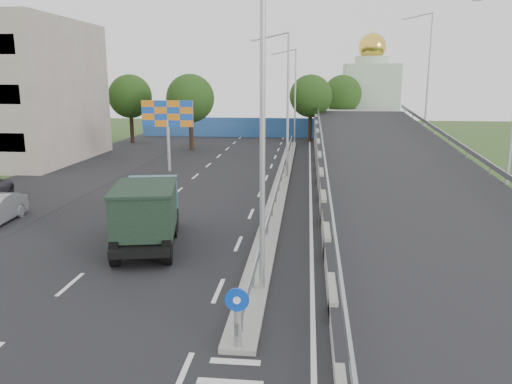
# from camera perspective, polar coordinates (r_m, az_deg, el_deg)

# --- Properties ---
(road_surface) EXTENTS (26.00, 90.00, 0.04)m
(road_surface) POSITION_cam_1_polar(r_m,az_deg,el_deg) (30.86, -3.06, -0.51)
(road_surface) COLOR black
(road_surface) RESTS_ON ground
(parking_strip) EXTENTS (8.00, 90.00, 0.05)m
(parking_strip) POSITION_cam_1_polar(r_m,az_deg,el_deg) (35.27, -24.41, 0.03)
(parking_strip) COLOR black
(parking_strip) RESTS_ON ground
(median) EXTENTS (1.00, 44.00, 0.20)m
(median) POSITION_cam_1_polar(r_m,az_deg,el_deg) (34.43, 2.91, 1.06)
(median) COLOR gray
(median) RESTS_ON ground
(overpass_ramp) EXTENTS (10.00, 50.00, 3.50)m
(overpass_ramp) POSITION_cam_1_polar(r_m,az_deg,el_deg) (34.58, 15.47, 3.44)
(overpass_ramp) COLOR gray
(overpass_ramp) RESTS_ON ground
(median_guardrail) EXTENTS (0.09, 44.00, 0.71)m
(median_guardrail) POSITION_cam_1_polar(r_m,az_deg,el_deg) (34.30, 2.92, 2.12)
(median_guardrail) COLOR gray
(median_guardrail) RESTS_ON median
(sign_bollard) EXTENTS (0.64, 0.23, 1.67)m
(sign_bollard) POSITION_cam_1_polar(r_m,az_deg,el_deg) (13.41, -2.13, -14.11)
(sign_bollard) COLOR black
(sign_bollard) RESTS_ON median
(lamp_post_near) EXTENTS (2.74, 0.18, 10.08)m
(lamp_post_near) POSITION_cam_1_polar(r_m,az_deg,el_deg) (15.80, 0.06, 8.10)
(lamp_post_near) COLOR #B2B5B7
(lamp_post_near) RESTS_ON median
(lamp_post_mid) EXTENTS (2.74, 0.18, 10.08)m
(lamp_post_mid) POSITION_cam_1_polar(r_m,az_deg,el_deg) (35.72, 3.37, 10.71)
(lamp_post_mid) COLOR #B2B5B7
(lamp_post_mid) RESTS_ON median
(lamp_post_far) EXTENTS (2.74, 0.18, 10.08)m
(lamp_post_far) POSITION_cam_1_polar(r_m,az_deg,el_deg) (55.70, 4.31, 11.45)
(lamp_post_far) COLOR #B2B5B7
(lamp_post_far) RESTS_ON median
(blue_wall) EXTENTS (30.00, 0.50, 2.40)m
(blue_wall) POSITION_cam_1_polar(r_m,az_deg,el_deg) (62.21, 0.59, 7.37)
(blue_wall) COLOR #2A539D
(blue_wall) RESTS_ON ground
(church) EXTENTS (7.00, 7.00, 13.80)m
(church) POSITION_cam_1_polar(r_m,az_deg,el_deg) (70.18, 12.90, 11.04)
(church) COLOR #B2CCAD
(church) RESTS_ON ground
(billboard) EXTENTS (4.00, 0.24, 5.50)m
(billboard) POSITION_cam_1_polar(r_m,az_deg,el_deg) (39.26, -10.08, 8.36)
(billboard) COLOR #B2B5B7
(billboard) RESTS_ON ground
(tree_left_mid) EXTENTS (4.80, 4.80, 7.60)m
(tree_left_mid) POSITION_cam_1_polar(r_m,az_deg,el_deg) (51.06, -7.51, 10.55)
(tree_left_mid) COLOR black
(tree_left_mid) RESTS_ON ground
(tree_median_far) EXTENTS (4.80, 4.80, 7.60)m
(tree_median_far) POSITION_cam_1_polar(r_m,az_deg,el_deg) (57.70, 6.27, 10.83)
(tree_median_far) COLOR black
(tree_median_far) RESTS_ON ground
(tree_left_far) EXTENTS (4.80, 4.80, 7.60)m
(tree_left_far) POSITION_cam_1_polar(r_m,az_deg,el_deg) (58.14, -14.19, 10.54)
(tree_left_far) COLOR black
(tree_left_far) RESTS_ON ground
(tree_ramp_far) EXTENTS (4.80, 4.80, 7.60)m
(tree_ramp_far) POSITION_cam_1_polar(r_m,az_deg,el_deg) (64.83, 9.85, 10.93)
(tree_ramp_far) COLOR black
(tree_ramp_far) RESTS_ON ground
(dump_truck) EXTENTS (3.52, 6.68, 2.80)m
(dump_truck) POSITION_cam_1_polar(r_m,az_deg,el_deg) (22.06, -12.30, -2.08)
(dump_truck) COLOR black
(dump_truck) RESTS_ON ground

